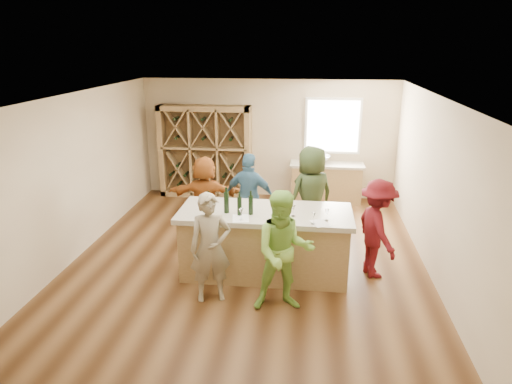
# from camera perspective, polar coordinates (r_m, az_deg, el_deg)

# --- Properties ---
(floor) EXTENTS (6.00, 7.00, 0.10)m
(floor) POSITION_cam_1_polar(r_m,az_deg,el_deg) (8.13, -0.88, -8.48)
(floor) COLOR #56361B
(floor) RESTS_ON ground
(ceiling) EXTENTS (6.00, 7.00, 0.10)m
(ceiling) POSITION_cam_1_polar(r_m,az_deg,el_deg) (7.30, -0.99, 12.31)
(ceiling) COLOR white
(ceiling) RESTS_ON ground
(wall_back) EXTENTS (6.00, 0.10, 2.80)m
(wall_back) POSITION_cam_1_polar(r_m,az_deg,el_deg) (11.01, 1.60, 6.69)
(wall_back) COLOR #C8B391
(wall_back) RESTS_ON ground
(wall_front) EXTENTS (6.00, 0.10, 2.80)m
(wall_front) POSITION_cam_1_polar(r_m,az_deg,el_deg) (4.37, -7.42, -12.21)
(wall_front) COLOR #C8B391
(wall_front) RESTS_ON ground
(wall_left) EXTENTS (0.10, 7.00, 2.80)m
(wall_left) POSITION_cam_1_polar(r_m,az_deg,el_deg) (8.54, -21.67, 1.97)
(wall_left) COLOR #C8B391
(wall_left) RESTS_ON ground
(wall_right) EXTENTS (0.10, 7.00, 2.80)m
(wall_right) POSITION_cam_1_polar(r_m,az_deg,el_deg) (7.79, 21.88, 0.47)
(wall_right) COLOR #C8B391
(wall_right) RESTS_ON ground
(window_frame) EXTENTS (1.30, 0.06, 1.30)m
(window_frame) POSITION_cam_1_polar(r_m,az_deg,el_deg) (10.83, 9.58, 8.14)
(window_frame) COLOR white
(window_frame) RESTS_ON wall_back
(window_pane) EXTENTS (1.18, 0.01, 1.18)m
(window_pane) POSITION_cam_1_polar(r_m,az_deg,el_deg) (10.80, 9.59, 8.10)
(window_pane) COLOR white
(window_pane) RESTS_ON wall_back
(wine_rack) EXTENTS (2.20, 0.45, 2.20)m
(wine_rack) POSITION_cam_1_polar(r_m,az_deg,el_deg) (11.04, -6.36, 5.02)
(wine_rack) COLOR olive
(wine_rack) RESTS_ON floor
(back_counter_base) EXTENTS (1.60, 0.58, 0.86)m
(back_counter_base) POSITION_cam_1_polar(r_m,az_deg,el_deg) (10.87, 8.74, 1.05)
(back_counter_base) COLOR olive
(back_counter_base) RESTS_ON floor
(back_counter_top) EXTENTS (1.70, 0.62, 0.06)m
(back_counter_top) POSITION_cam_1_polar(r_m,az_deg,el_deg) (10.75, 8.86, 3.39)
(back_counter_top) COLOR #ADA48E
(back_counter_top) RESTS_ON back_counter_base
(sink) EXTENTS (0.54, 0.54, 0.19)m
(sink) POSITION_cam_1_polar(r_m,az_deg,el_deg) (10.71, 7.82, 4.07)
(sink) COLOR silver
(sink) RESTS_ON back_counter_top
(faucet) EXTENTS (0.02, 0.02, 0.30)m
(faucet) POSITION_cam_1_polar(r_m,az_deg,el_deg) (10.87, 7.83, 4.59)
(faucet) COLOR silver
(faucet) RESTS_ON back_counter_top
(tasting_counter_base) EXTENTS (2.60, 1.00, 1.00)m
(tasting_counter_base) POSITION_cam_1_polar(r_m,az_deg,el_deg) (7.39, 1.14, -6.59)
(tasting_counter_base) COLOR olive
(tasting_counter_base) RESTS_ON floor
(tasting_counter_top) EXTENTS (2.72, 1.12, 0.08)m
(tasting_counter_top) POSITION_cam_1_polar(r_m,az_deg,el_deg) (7.18, 1.16, -2.68)
(tasting_counter_top) COLOR #ADA48E
(tasting_counter_top) RESTS_ON tasting_counter_base
(wine_bottle_a) EXTENTS (0.08, 0.08, 0.27)m
(wine_bottle_a) POSITION_cam_1_polar(r_m,az_deg,el_deg) (7.08, -5.95, -1.58)
(wine_bottle_a) COLOR black
(wine_bottle_a) RESTS_ON tasting_counter_top
(wine_bottle_c) EXTENTS (0.09, 0.09, 0.33)m
(wine_bottle_c) POSITION_cam_1_polar(r_m,az_deg,el_deg) (7.05, -3.72, -1.33)
(wine_bottle_c) COLOR black
(wine_bottle_c) RESTS_ON tasting_counter_top
(wine_bottle_d) EXTENTS (0.09, 0.09, 0.29)m
(wine_bottle_d) POSITION_cam_1_polar(r_m,az_deg,el_deg) (6.95, -2.08, -1.79)
(wine_bottle_d) COLOR black
(wine_bottle_d) RESTS_ON tasting_counter_top
(wine_bottle_e) EXTENTS (0.09, 0.09, 0.30)m
(wine_bottle_e) POSITION_cam_1_polar(r_m,az_deg,el_deg) (6.98, -0.65, -1.65)
(wine_bottle_e) COLOR black
(wine_bottle_e) RESTS_ON tasting_counter_top
(wine_glass_a) EXTENTS (0.09, 0.09, 0.18)m
(wine_glass_a) POSITION_cam_1_polar(r_m,az_deg,el_deg) (6.77, -1.87, -2.83)
(wine_glass_a) COLOR white
(wine_glass_a) RESTS_ON tasting_counter_top
(wine_glass_b) EXTENTS (0.06, 0.06, 0.16)m
(wine_glass_b) POSITION_cam_1_polar(r_m,az_deg,el_deg) (6.70, 2.99, -3.17)
(wine_glass_b) COLOR white
(wine_glass_b) RESTS_ON tasting_counter_top
(wine_glass_c) EXTENTS (0.07, 0.07, 0.17)m
(wine_glass_c) POSITION_cam_1_polar(r_m,az_deg,el_deg) (6.69, 7.20, -3.32)
(wine_glass_c) COLOR white
(wine_glass_c) RESTS_ON tasting_counter_top
(wine_glass_d) EXTENTS (0.07, 0.07, 0.16)m
(wine_glass_d) POSITION_cam_1_polar(r_m,az_deg,el_deg) (6.95, 4.70, -2.41)
(wine_glass_d) COLOR white
(wine_glass_d) RESTS_ON tasting_counter_top
(wine_glass_e) EXTENTS (0.08, 0.08, 0.17)m
(wine_glass_e) POSITION_cam_1_polar(r_m,az_deg,el_deg) (6.83, 8.85, -2.89)
(wine_glass_e) COLOR white
(wine_glass_e) RESTS_ON tasting_counter_top
(tasting_menu_a) EXTENTS (0.29, 0.37, 0.00)m
(tasting_menu_a) POSITION_cam_1_polar(r_m,az_deg,el_deg) (6.87, -1.93, -3.30)
(tasting_menu_a) COLOR white
(tasting_menu_a) RESTS_ON tasting_counter_top
(tasting_menu_b) EXTENTS (0.24, 0.32, 0.00)m
(tasting_menu_b) POSITION_cam_1_polar(r_m,az_deg,el_deg) (6.74, 2.55, -3.74)
(tasting_menu_b) COLOR white
(tasting_menu_b) RESTS_ON tasting_counter_top
(tasting_menu_c) EXTENTS (0.32, 0.36, 0.00)m
(tasting_menu_c) POSITION_cam_1_polar(r_m,az_deg,el_deg) (6.75, 8.01, -3.87)
(tasting_menu_c) COLOR white
(tasting_menu_c) RESTS_ON tasting_counter_top
(person_near_left) EXTENTS (0.70, 0.59, 1.63)m
(person_near_left) POSITION_cam_1_polar(r_m,az_deg,el_deg) (6.57, -5.72, -6.97)
(person_near_left) COLOR gray
(person_near_left) RESTS_ON floor
(person_near_right) EXTENTS (0.91, 0.61, 1.74)m
(person_near_right) POSITION_cam_1_polar(r_m,az_deg,el_deg) (6.31, 3.53, -7.47)
(person_near_right) COLOR #8CC64C
(person_near_right) RESTS_ON floor
(person_server) EXTENTS (0.78, 1.14, 1.61)m
(person_server) POSITION_cam_1_polar(r_m,az_deg,el_deg) (7.46, 14.89, -4.46)
(person_server) COLOR #590F14
(person_server) RESTS_ON floor
(person_far_mid) EXTENTS (1.06, 0.67, 1.69)m
(person_far_mid) POSITION_cam_1_polar(r_m,az_deg,el_deg) (8.50, -0.79, -0.71)
(person_far_mid) COLOR #335972
(person_far_mid) RESTS_ON floor
(person_far_right) EXTENTS (1.08, 0.99, 1.85)m
(person_far_right) POSITION_cam_1_polar(r_m,az_deg,el_deg) (8.42, 6.91, -0.45)
(person_far_right) COLOR #263319
(person_far_right) RESTS_ON floor
(person_far_left) EXTENTS (1.50, 0.62, 1.58)m
(person_far_left) POSITION_cam_1_polar(r_m,az_deg,el_deg) (8.79, -6.37, -0.54)
(person_far_left) COLOR #994C19
(person_far_left) RESTS_ON floor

